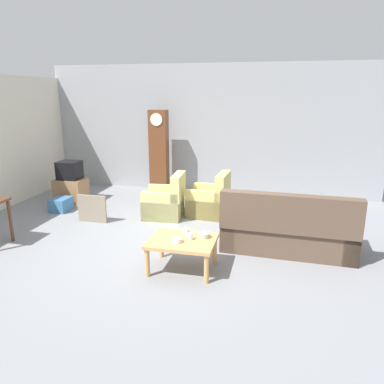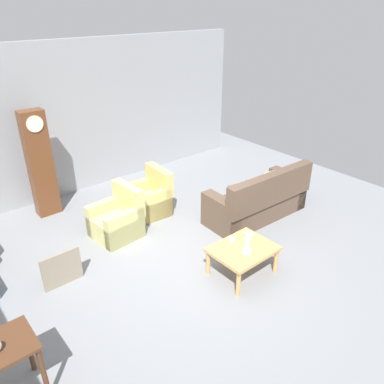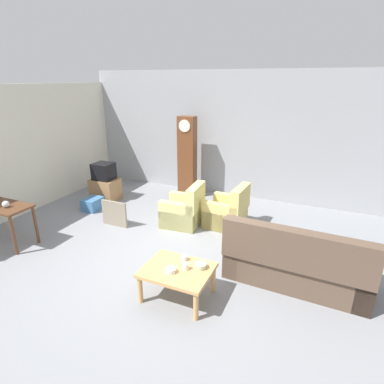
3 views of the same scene
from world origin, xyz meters
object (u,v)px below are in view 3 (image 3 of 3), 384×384
(coffee_table_wood, at_px, (177,273))
(storage_box_blue, at_px, (93,204))
(tv_stand_cabinet, at_px, (106,189))
(framed_picture_leaning, at_px, (114,214))
(armchair_olive_far, at_px, (227,213))
(couch_floral, at_px, (296,263))
(armchair_olive_near, at_px, (184,211))
(tv_crt, at_px, (104,171))
(cup_white_porcelain, at_px, (186,267))
(bowl_white_stacked, at_px, (171,270))
(grandfather_clock, at_px, (187,157))
(glass_dome_cloche, at_px, (6,204))
(bowl_shallow_green, at_px, (201,266))
(cup_blue_rimmed, at_px, (185,258))

(coffee_table_wood, height_order, storage_box_blue, coffee_table_wood)
(tv_stand_cabinet, relative_size, framed_picture_leaning, 1.13)
(armchair_olive_far, xyz_separation_m, tv_stand_cabinet, (-3.38, 0.22, -0.03))
(couch_floral, height_order, storage_box_blue, couch_floral)
(armchair_olive_near, bearing_deg, couch_floral, -26.24)
(tv_crt, xyz_separation_m, cup_white_porcelain, (3.55, -2.70, -0.25))
(cup_white_porcelain, bearing_deg, armchair_olive_near, 115.86)
(armchair_olive_near, xyz_separation_m, tv_crt, (-2.50, 0.53, 0.46))
(couch_floral, height_order, bowl_white_stacked, couch_floral)
(couch_floral, height_order, grandfather_clock, grandfather_clock)
(armchair_olive_far, relative_size, glass_dome_cloche, 7.46)
(bowl_white_stacked, relative_size, bowl_shallow_green, 0.85)
(framed_picture_leaning, bearing_deg, cup_white_porcelain, -32.54)
(tv_crt, distance_m, bowl_white_stacked, 4.43)
(tv_crt, distance_m, storage_box_blue, 0.93)
(armchair_olive_near, height_order, bowl_shallow_green, armchair_olive_near)
(armchair_olive_near, distance_m, armchair_olive_far, 0.93)
(armchair_olive_far, xyz_separation_m, storage_box_blue, (-3.23, -0.46, -0.16))
(grandfather_clock, bearing_deg, bowl_white_stacked, -68.45)
(grandfather_clock, height_order, glass_dome_cloche, grandfather_clock)
(coffee_table_wood, bearing_deg, tv_stand_cabinet, 141.56)
(framed_picture_leaning, bearing_deg, coffee_table_wood, -34.33)
(coffee_table_wood, distance_m, bowl_white_stacked, 0.16)
(framed_picture_leaning, relative_size, cup_white_porcelain, 6.36)
(tv_crt, bearing_deg, grandfather_clock, 31.24)
(armchair_olive_far, distance_m, tv_crt, 3.41)
(framed_picture_leaning, bearing_deg, tv_crt, 134.75)
(framed_picture_leaning, bearing_deg, glass_dome_cloche, -129.33)
(grandfather_clock, height_order, tv_crt, grandfather_clock)
(coffee_table_wood, bearing_deg, bowl_white_stacked, -110.87)
(armchair_olive_far, distance_m, tv_stand_cabinet, 3.38)
(couch_floral, bearing_deg, bowl_shallow_green, -144.93)
(framed_picture_leaning, relative_size, bowl_white_stacked, 4.20)
(armchair_olive_near, relative_size, cup_white_porcelain, 9.76)
(glass_dome_cloche, height_order, cup_blue_rimmed, glass_dome_cloche)
(cup_white_porcelain, xyz_separation_m, bowl_white_stacked, (-0.16, -0.15, -0.01))
(couch_floral, xyz_separation_m, storage_box_blue, (-4.79, 1.05, -0.21))
(couch_floral, xyz_separation_m, cup_blue_rimmed, (-1.50, -0.76, 0.15))
(coffee_table_wood, height_order, framed_picture_leaning, framed_picture_leaning)
(grandfather_clock, bearing_deg, bowl_shallow_green, -62.74)
(coffee_table_wood, xyz_separation_m, tv_stand_cabinet, (-3.43, 2.73, -0.12))
(tv_crt, relative_size, bowl_shallow_green, 2.86)
(armchair_olive_far, distance_m, cup_white_porcelain, 2.49)
(armchair_olive_near, height_order, bowl_white_stacked, armchair_olive_near)
(grandfather_clock, bearing_deg, storage_box_blue, -133.43)
(couch_floral, xyz_separation_m, coffee_table_wood, (-1.50, -1.00, 0.04))
(grandfather_clock, height_order, storage_box_blue, grandfather_clock)
(coffee_table_wood, distance_m, grandfather_clock, 4.21)
(storage_box_blue, bearing_deg, framed_picture_leaning, -26.10)
(glass_dome_cloche, distance_m, bowl_white_stacked, 3.46)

